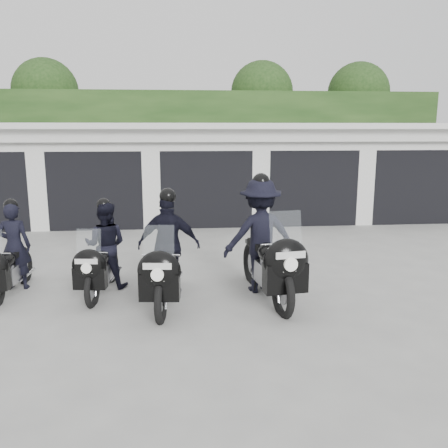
{
  "coord_description": "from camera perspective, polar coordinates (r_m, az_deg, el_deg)",
  "views": [
    {
      "loc": [
        -0.74,
        -7.89,
        2.82
      ],
      "look_at": [
        0.06,
        0.81,
        1.05
      ],
      "focal_mm": 38.0,
      "sensor_mm": 36.0,
      "label": 1
    }
  ],
  "objects": [
    {
      "name": "police_bike_b",
      "position": [
        8.56,
        -14.33,
        -3.22
      ],
      "size": [
        0.82,
        1.92,
        1.67
      ],
      "rotation": [
        0.0,
        0.0,
        -0.11
      ],
      "color": "black",
      "rests_on": "ground"
    },
    {
      "name": "police_bike_a",
      "position": [
        8.95,
        -24.46,
        -3.55
      ],
      "size": [
        0.62,
        1.93,
        1.67
      ],
      "rotation": [
        0.0,
        0.0,
        -0.05
      ],
      "color": "black",
      "rests_on": "ground"
    },
    {
      "name": "background_vegetation",
      "position": [
        20.84,
        -2.26,
        11.31
      ],
      "size": [
        20.0,
        3.9,
        5.8
      ],
      "color": "#193312",
      "rests_on": "ground"
    },
    {
      "name": "police_bike_c",
      "position": [
        7.84,
        -6.81,
        -3.49
      ],
      "size": [
        1.1,
        2.2,
        1.92
      ],
      "rotation": [
        0.0,
        0.0,
        -0.11
      ],
      "color": "black",
      "rests_on": "ground"
    },
    {
      "name": "garage_block",
      "position": [
        16.03,
        -2.63,
        6.45
      ],
      "size": [
        16.4,
        6.8,
        2.96
      ],
      "color": "silver",
      "rests_on": "ground"
    },
    {
      "name": "ground",
      "position": [
        8.42,
        0.08,
        -8.14
      ],
      "size": [
        80.0,
        80.0,
        0.0
      ],
      "primitive_type": "plane",
      "color": "#989993",
      "rests_on": "ground"
    },
    {
      "name": "police_bike_d",
      "position": [
        8.09,
        4.78,
        -2.24
      ],
      "size": [
        1.37,
        2.45,
        2.14
      ],
      "rotation": [
        0.0,
        0.0,
        0.15
      ],
      "color": "black",
      "rests_on": "ground"
    }
  ]
}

